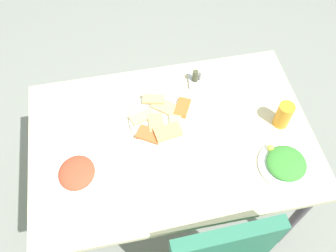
{
  "coord_description": "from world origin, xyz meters",
  "views": [
    {
      "loc": [
        0.17,
        0.78,
        2.06
      ],
      "look_at": [
        0.01,
        -0.04,
        0.77
      ],
      "focal_mm": 38.97,
      "sensor_mm": 36.0,
      "label": 1
    }
  ],
  "objects_px": {
    "soda_can": "(284,115)",
    "paper_napkin": "(69,122)",
    "dining_table": "(172,146)",
    "salad_plate_greens": "(286,164)",
    "salad_plate_rice": "(77,173)",
    "condiment_caddy": "(198,78)",
    "pide_platter": "(162,119)",
    "spoon": "(69,125)",
    "fork": "(69,118)"
  },
  "relations": [
    {
      "from": "soda_can",
      "to": "paper_napkin",
      "type": "relative_size",
      "value": 0.96
    },
    {
      "from": "dining_table",
      "to": "salad_plate_greens",
      "type": "xyz_separation_m",
      "value": [
        -0.42,
        0.22,
        0.1
      ]
    },
    {
      "from": "salad_plate_rice",
      "to": "soda_can",
      "type": "height_order",
      "value": "soda_can"
    },
    {
      "from": "salad_plate_greens",
      "to": "condiment_caddy",
      "type": "height_order",
      "value": "condiment_caddy"
    },
    {
      "from": "dining_table",
      "to": "salad_plate_rice",
      "type": "distance_m",
      "value": 0.43
    },
    {
      "from": "dining_table",
      "to": "pide_platter",
      "type": "xyz_separation_m",
      "value": [
        0.02,
        -0.09,
        0.09
      ]
    },
    {
      "from": "salad_plate_rice",
      "to": "spoon",
      "type": "distance_m",
      "value": 0.24
    },
    {
      "from": "dining_table",
      "to": "salad_plate_greens",
      "type": "bearing_deg",
      "value": 152.53
    },
    {
      "from": "dining_table",
      "to": "fork",
      "type": "distance_m",
      "value": 0.47
    },
    {
      "from": "salad_plate_greens",
      "to": "spoon",
      "type": "bearing_deg",
      "value": -23.15
    },
    {
      "from": "condiment_caddy",
      "to": "spoon",
      "type": "bearing_deg",
      "value": 12.42
    },
    {
      "from": "salad_plate_rice",
      "to": "soda_can",
      "type": "xyz_separation_m",
      "value": [
        -0.88,
        -0.08,
        0.04
      ]
    },
    {
      "from": "soda_can",
      "to": "spoon",
      "type": "xyz_separation_m",
      "value": [
        0.9,
        -0.16,
        -0.06
      ]
    },
    {
      "from": "dining_table",
      "to": "salad_plate_greens",
      "type": "height_order",
      "value": "salad_plate_greens"
    },
    {
      "from": "dining_table",
      "to": "salad_plate_rice",
      "type": "height_order",
      "value": "salad_plate_rice"
    },
    {
      "from": "dining_table",
      "to": "soda_can",
      "type": "xyz_separation_m",
      "value": [
        -0.48,
        0.02,
        0.14
      ]
    },
    {
      "from": "spoon",
      "to": "salad_plate_rice",
      "type": "bearing_deg",
      "value": 101.47
    },
    {
      "from": "soda_can",
      "to": "dining_table",
      "type": "bearing_deg",
      "value": -2.49
    },
    {
      "from": "salad_plate_greens",
      "to": "salad_plate_rice",
      "type": "bearing_deg",
      "value": -8.17
    },
    {
      "from": "pide_platter",
      "to": "fork",
      "type": "relative_size",
      "value": 1.67
    },
    {
      "from": "condiment_caddy",
      "to": "fork",
      "type": "bearing_deg",
      "value": 9.12
    },
    {
      "from": "dining_table",
      "to": "paper_napkin",
      "type": "distance_m",
      "value": 0.46
    },
    {
      "from": "salad_plate_greens",
      "to": "paper_napkin",
      "type": "height_order",
      "value": "salad_plate_greens"
    },
    {
      "from": "salad_plate_rice",
      "to": "soda_can",
      "type": "bearing_deg",
      "value": -174.76
    },
    {
      "from": "salad_plate_greens",
      "to": "paper_napkin",
      "type": "relative_size",
      "value": 1.74
    },
    {
      "from": "fork",
      "to": "salad_plate_rice",
      "type": "bearing_deg",
      "value": 97.07
    },
    {
      "from": "pide_platter",
      "to": "soda_can",
      "type": "distance_m",
      "value": 0.51
    },
    {
      "from": "fork",
      "to": "spoon",
      "type": "relative_size",
      "value": 1.04
    },
    {
      "from": "paper_napkin",
      "to": "fork",
      "type": "height_order",
      "value": "fork"
    },
    {
      "from": "salad_plate_greens",
      "to": "salad_plate_rice",
      "type": "xyz_separation_m",
      "value": [
        0.82,
        -0.12,
        0.0
      ]
    },
    {
      "from": "paper_napkin",
      "to": "pide_platter",
      "type": "bearing_deg",
      "value": 170.37
    },
    {
      "from": "salad_plate_rice",
      "to": "paper_napkin",
      "type": "bearing_deg",
      "value": -85.49
    },
    {
      "from": "salad_plate_greens",
      "to": "spoon",
      "type": "height_order",
      "value": "salad_plate_greens"
    },
    {
      "from": "soda_can",
      "to": "fork",
      "type": "xyz_separation_m",
      "value": [
        0.9,
        -0.2,
        -0.06
      ]
    },
    {
      "from": "pide_platter",
      "to": "salad_plate_rice",
      "type": "height_order",
      "value": "salad_plate_rice"
    },
    {
      "from": "paper_napkin",
      "to": "spoon",
      "type": "xyz_separation_m",
      "value": [
        0.0,
        0.02,
        0.0
      ]
    },
    {
      "from": "dining_table",
      "to": "fork",
      "type": "height_order",
      "value": "fork"
    },
    {
      "from": "salad_plate_rice",
      "to": "salad_plate_greens",
      "type": "bearing_deg",
      "value": 171.83
    },
    {
      "from": "spoon",
      "to": "salad_plate_greens",
      "type": "bearing_deg",
      "value": 163.47
    },
    {
      "from": "salad_plate_rice",
      "to": "spoon",
      "type": "xyz_separation_m",
      "value": [
        0.02,
        -0.24,
        -0.01
      ]
    },
    {
      "from": "soda_can",
      "to": "condiment_caddy",
      "type": "bearing_deg",
      "value": -45.07
    },
    {
      "from": "fork",
      "to": "condiment_caddy",
      "type": "distance_m",
      "value": 0.61
    },
    {
      "from": "dining_table",
      "to": "spoon",
      "type": "height_order",
      "value": "spoon"
    },
    {
      "from": "dining_table",
      "to": "condiment_caddy",
      "type": "distance_m",
      "value": 0.35
    },
    {
      "from": "condiment_caddy",
      "to": "paper_napkin",
      "type": "bearing_deg",
      "value": 10.78
    },
    {
      "from": "soda_can",
      "to": "condiment_caddy",
      "type": "xyz_separation_m",
      "value": [
        0.29,
        -0.3,
        -0.04
      ]
    },
    {
      "from": "pide_platter",
      "to": "spoon",
      "type": "xyz_separation_m",
      "value": [
        0.4,
        -0.05,
        -0.01
      ]
    },
    {
      "from": "spoon",
      "to": "fork",
      "type": "bearing_deg",
      "value": -83.38
    },
    {
      "from": "soda_can",
      "to": "pide_platter",
      "type": "bearing_deg",
      "value": -12.73
    },
    {
      "from": "fork",
      "to": "spoon",
      "type": "distance_m",
      "value": 0.04
    }
  ]
}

